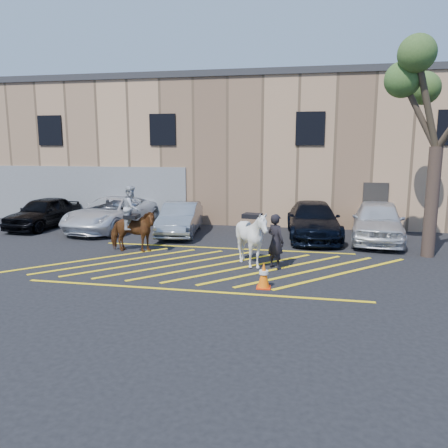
% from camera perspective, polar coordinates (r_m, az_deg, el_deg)
% --- Properties ---
extents(ground, '(90.00, 90.00, 0.00)m').
position_cam_1_polar(ground, '(14.44, -1.49, -5.18)').
color(ground, black).
rests_on(ground, ground).
extents(car_black_suv, '(2.01, 4.37, 1.45)m').
position_cam_1_polar(car_black_suv, '(22.31, -22.50, 1.40)').
color(car_black_suv, black).
rests_on(car_black_suv, ground).
extents(car_white_pickup, '(3.21, 5.70, 1.50)m').
position_cam_1_polar(car_white_pickup, '(20.79, -14.43, 1.34)').
color(car_white_pickup, silver).
rests_on(car_white_pickup, ground).
extents(car_silver_sedan, '(1.96, 4.37, 1.39)m').
position_cam_1_polar(car_silver_sedan, '(19.15, -5.72, 0.71)').
color(car_silver_sedan, gray).
rests_on(car_silver_sedan, ground).
extents(car_blue_suv, '(2.47, 5.22, 1.47)m').
position_cam_1_polar(car_blue_suv, '(18.73, 11.56, 0.47)').
color(car_blue_suv, black).
rests_on(car_blue_suv, ground).
extents(car_white_suv, '(2.52, 5.06, 1.66)m').
position_cam_1_polar(car_white_suv, '(18.70, 19.44, 0.37)').
color(car_white_suv, silver).
rests_on(car_white_suv, ground).
extents(handler, '(0.75, 0.73, 1.74)m').
position_cam_1_polar(handler, '(13.79, 6.75, -2.26)').
color(handler, black).
rests_on(handler, ground).
extents(warehouse, '(32.42, 10.20, 7.30)m').
position_cam_1_polar(warehouse, '(25.77, 4.31, 9.74)').
color(warehouse, tan).
rests_on(warehouse, ground).
extents(hatching_zone, '(12.60, 5.12, 0.01)m').
position_cam_1_polar(hatching_zone, '(14.16, -1.75, -5.47)').
color(hatching_zone, yellow).
rests_on(hatching_zone, ground).
extents(mounted_bay, '(1.86, 0.90, 2.42)m').
position_cam_1_polar(mounted_bay, '(16.14, -11.90, -0.20)').
color(mounted_bay, brown).
rests_on(mounted_bay, ground).
extents(saddled_white, '(1.79, 1.94, 1.85)m').
position_cam_1_polar(saddled_white, '(13.88, 3.67, -1.86)').
color(saddled_white, silver).
rests_on(saddled_white, ground).
extents(traffic_cone, '(0.40, 0.40, 0.73)m').
position_cam_1_polar(traffic_cone, '(11.97, 5.21, -6.64)').
color(traffic_cone, red).
rests_on(traffic_cone, ground).
extents(tree, '(3.99, 4.37, 7.31)m').
position_cam_1_polar(tree, '(16.61, 26.47, 15.61)').
color(tree, '#45332A').
rests_on(tree, ground).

